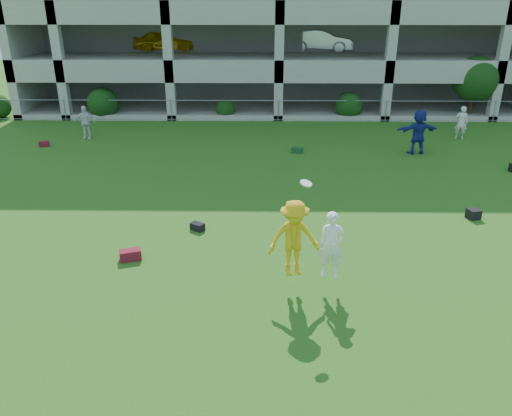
{
  "coord_description": "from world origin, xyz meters",
  "views": [
    {
      "loc": [
        -0.81,
        -8.79,
        6.35
      ],
      "look_at": [
        -0.99,
        3.0,
        1.4
      ],
      "focal_mm": 35.0,
      "sensor_mm": 36.0,
      "label": 1
    }
  ],
  "objects_px": {
    "bystander_b": "(85,122)",
    "frisbee_contest": "(301,240)",
    "bystander_e": "(461,123)",
    "crate_d": "(473,214)",
    "bystander_d": "(418,132)",
    "parking_garage": "(276,4)"
  },
  "relations": [
    {
      "from": "bystander_b",
      "to": "frisbee_contest",
      "type": "xyz_separation_m",
      "value": [
        9.58,
        -13.71,
        0.51
      ]
    },
    {
      "from": "bystander_e",
      "to": "frisbee_contest",
      "type": "bearing_deg",
      "value": 82.79
    },
    {
      "from": "crate_d",
      "to": "bystander_e",
      "type": "bearing_deg",
      "value": 72.65
    },
    {
      "from": "bystander_e",
      "to": "frisbee_contest",
      "type": "xyz_separation_m",
      "value": [
        -8.73,
        -13.92,
        0.51
      ]
    },
    {
      "from": "bystander_b",
      "to": "bystander_d",
      "type": "xyz_separation_m",
      "value": [
        15.49,
        -2.33,
        0.18
      ]
    },
    {
      "from": "bystander_b",
      "to": "bystander_d",
      "type": "bearing_deg",
      "value": -8.99
    },
    {
      "from": "crate_d",
      "to": "parking_garage",
      "type": "xyz_separation_m",
      "value": [
        -5.78,
        22.09,
        5.86
      ]
    },
    {
      "from": "frisbee_contest",
      "to": "parking_garage",
      "type": "relative_size",
      "value": 0.08
    },
    {
      "from": "bystander_d",
      "to": "frisbee_contest",
      "type": "relative_size",
      "value": 0.83
    },
    {
      "from": "frisbee_contest",
      "to": "parking_garage",
      "type": "bearing_deg",
      "value": 90.15
    },
    {
      "from": "parking_garage",
      "to": "bystander_d",
      "type": "bearing_deg",
      "value": -68.19
    },
    {
      "from": "bystander_b",
      "to": "crate_d",
      "type": "xyz_separation_m",
      "value": [
        15.29,
        -9.47,
        -0.66
      ]
    },
    {
      "from": "bystander_b",
      "to": "frisbee_contest",
      "type": "relative_size",
      "value": 0.68
    },
    {
      "from": "bystander_d",
      "to": "bystander_e",
      "type": "height_order",
      "value": "bystander_d"
    },
    {
      "from": "crate_d",
      "to": "parking_garage",
      "type": "bearing_deg",
      "value": 104.66
    },
    {
      "from": "bystander_d",
      "to": "frisbee_contest",
      "type": "bearing_deg",
      "value": 53.87
    },
    {
      "from": "crate_d",
      "to": "parking_garage",
      "type": "distance_m",
      "value": 23.58
    },
    {
      "from": "bystander_b",
      "to": "parking_garage",
      "type": "relative_size",
      "value": 0.05
    },
    {
      "from": "bystander_b",
      "to": "crate_d",
      "type": "bearing_deg",
      "value": -32.23
    },
    {
      "from": "frisbee_contest",
      "to": "parking_garage",
      "type": "height_order",
      "value": "parking_garage"
    },
    {
      "from": "bystander_d",
      "to": "bystander_b",
      "type": "bearing_deg",
      "value": -17.22
    },
    {
      "from": "bystander_e",
      "to": "frisbee_contest",
      "type": "height_order",
      "value": "frisbee_contest"
    }
  ]
}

